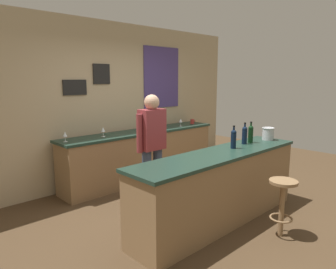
% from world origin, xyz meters
% --- Properties ---
extents(ground_plane, '(10.00, 10.00, 0.00)m').
position_xyz_m(ground_plane, '(0.00, 0.00, 0.00)').
color(ground_plane, '#4C3823').
extents(back_wall, '(6.00, 0.09, 2.80)m').
position_xyz_m(back_wall, '(0.02, 2.03, 1.41)').
color(back_wall, tan).
rests_on(back_wall, ground_plane).
extents(bar_counter, '(2.71, 0.60, 0.92)m').
position_xyz_m(bar_counter, '(0.00, -0.40, 0.46)').
color(bar_counter, olive).
rests_on(bar_counter, ground_plane).
extents(side_counter, '(3.17, 0.56, 0.90)m').
position_xyz_m(side_counter, '(0.40, 1.65, 0.45)').
color(side_counter, olive).
rests_on(side_counter, ground_plane).
extents(bartender, '(0.52, 0.21, 1.62)m').
position_xyz_m(bartender, '(-0.33, 0.52, 0.94)').
color(bartender, '#384766').
rests_on(bartender, ground_plane).
extents(bar_stool, '(0.32, 0.32, 0.68)m').
position_xyz_m(bar_stool, '(0.23, -1.13, 0.46)').
color(bar_stool, olive).
rests_on(bar_stool, ground_plane).
extents(wine_bottle_a, '(0.07, 0.07, 0.31)m').
position_xyz_m(wine_bottle_a, '(0.31, -0.37, 1.06)').
color(wine_bottle_a, black).
rests_on(wine_bottle_a, bar_counter).
extents(wine_bottle_b, '(0.07, 0.07, 0.31)m').
position_xyz_m(wine_bottle_b, '(0.66, -0.31, 1.06)').
color(wine_bottle_b, black).
rests_on(wine_bottle_b, bar_counter).
extents(wine_bottle_c, '(0.07, 0.07, 0.31)m').
position_xyz_m(wine_bottle_c, '(0.80, -0.32, 1.06)').
color(wine_bottle_c, black).
rests_on(wine_bottle_c, bar_counter).
extents(ice_bucket, '(0.19, 0.19, 0.19)m').
position_xyz_m(ice_bucket, '(1.18, -0.39, 1.02)').
color(ice_bucket, '#B7BABF').
rests_on(ice_bucket, bar_counter).
extents(wine_glass_a, '(0.07, 0.07, 0.16)m').
position_xyz_m(wine_glass_a, '(-1.06, 1.66, 1.01)').
color(wine_glass_a, silver).
rests_on(wine_glass_a, side_counter).
extents(wine_glass_b, '(0.07, 0.07, 0.16)m').
position_xyz_m(wine_glass_b, '(-0.42, 1.65, 1.01)').
color(wine_glass_b, silver).
rests_on(wine_glass_b, side_counter).
extents(wine_glass_c, '(0.07, 0.07, 0.16)m').
position_xyz_m(wine_glass_c, '(0.74, 1.67, 1.01)').
color(wine_glass_c, silver).
rests_on(wine_glass_c, side_counter).
extents(wine_glass_d, '(0.07, 0.07, 0.16)m').
position_xyz_m(wine_glass_d, '(0.90, 1.71, 1.01)').
color(wine_glass_d, silver).
rests_on(wine_glass_d, side_counter).
extents(wine_glass_e, '(0.07, 0.07, 0.16)m').
position_xyz_m(wine_glass_e, '(1.29, 1.55, 1.01)').
color(wine_glass_e, silver).
rests_on(wine_glass_e, side_counter).
extents(coffee_mug, '(0.12, 0.08, 0.09)m').
position_xyz_m(coffee_mug, '(1.73, 1.63, 0.95)').
color(coffee_mug, '#B2332D').
rests_on(coffee_mug, side_counter).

